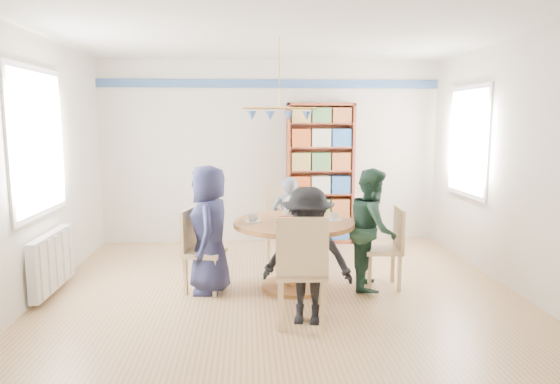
{
  "coord_description": "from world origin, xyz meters",
  "views": [
    {
      "loc": [
        -0.36,
        -4.94,
        1.82
      ],
      "look_at": [
        0.0,
        0.4,
        1.05
      ],
      "focal_mm": 32.0,
      "sensor_mm": 36.0,
      "label": 1
    }
  ],
  "objects": [
    {
      "name": "ground",
      "position": [
        0.0,
        0.0,
        0.0
      ],
      "size": [
        5.0,
        5.0,
        0.0
      ],
      "primitive_type": "plane",
      "color": "tan"
    },
    {
      "name": "room_shell",
      "position": [
        -0.26,
        0.87,
        1.65
      ],
      "size": [
        5.0,
        5.0,
        5.0
      ],
      "color": "white",
      "rests_on": "ground"
    },
    {
      "name": "radiator",
      "position": [
        -2.42,
        0.3,
        0.35
      ],
      "size": [
        0.12,
        1.0,
        0.6
      ],
      "color": "silver",
      "rests_on": "ground"
    },
    {
      "name": "dining_table",
      "position": [
        0.14,
        0.29,
        0.56
      ],
      "size": [
        1.3,
        1.3,
        0.75
      ],
      "color": "brown",
      "rests_on": "ground"
    },
    {
      "name": "chair_left",
      "position": [
        -0.89,
        0.29,
        0.49
      ],
      "size": [
        0.48,
        0.48,
        0.89
      ],
      "color": "#D8BB85",
      "rests_on": "ground"
    },
    {
      "name": "chair_right",
      "position": [
        1.18,
        0.27,
        0.49
      ],
      "size": [
        0.42,
        0.42,
        0.89
      ],
      "color": "#D8BB85",
      "rests_on": "ground"
    },
    {
      "name": "chair_far",
      "position": [
        0.1,
        1.34,
        0.54
      ],
      "size": [
        0.53,
        0.53,
        0.97
      ],
      "color": "#D8BB85",
      "rests_on": "ground"
    },
    {
      "name": "chair_near",
      "position": [
        0.11,
        -0.74,
        0.56
      ],
      "size": [
        0.47,
        0.47,
        1.01
      ],
      "color": "#D8BB85",
      "rests_on": "ground"
    },
    {
      "name": "person_left",
      "position": [
        -0.76,
        0.25,
        0.68
      ],
      "size": [
        0.44,
        0.67,
        1.36
      ],
      "primitive_type": "imported",
      "rotation": [
        0.0,
        0.0,
        -1.56
      ],
      "color": "#1A1D3A",
      "rests_on": "ground"
    },
    {
      "name": "person_right",
      "position": [
        1.0,
        0.27,
        0.66
      ],
      "size": [
        0.62,
        0.73,
        1.32
      ],
      "primitive_type": "imported",
      "rotation": [
        0.0,
        0.0,
        1.36
      ],
      "color": "#1B3629",
      "rests_on": "ground"
    },
    {
      "name": "person_far",
      "position": [
        0.15,
        1.16,
        0.57
      ],
      "size": [
        0.44,
        0.31,
        1.13
      ],
      "primitive_type": "imported",
      "rotation": [
        0.0,
        0.0,
        3.25
      ],
      "color": "gray",
      "rests_on": "ground"
    },
    {
      "name": "person_near",
      "position": [
        0.18,
        -0.64,
        0.62
      ],
      "size": [
        0.89,
        0.63,
        1.24
      ],
      "primitive_type": "imported",
      "rotation": [
        0.0,
        0.0,
        -0.22
      ],
      "color": "black",
      "rests_on": "ground"
    },
    {
      "name": "bookshelf",
      "position": [
        0.72,
        2.34,
        1.02
      ],
      "size": [
        0.99,
        0.3,
        2.07
      ],
      "color": "brown",
      "rests_on": "ground"
    },
    {
      "name": "tableware",
      "position": [
        0.12,
        0.32,
        0.81
      ],
      "size": [
        1.06,
        1.06,
        0.28
      ],
      "color": "white",
      "rests_on": "dining_table"
    }
  ]
}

